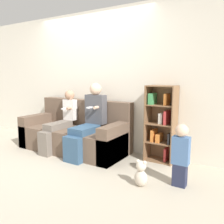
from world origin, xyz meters
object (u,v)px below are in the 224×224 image
at_px(child_seated, 60,121).
at_px(toddler_standing, 181,154).
at_px(teddy_bear, 141,174).
at_px(bookshelf, 162,123).
at_px(couch, 75,134).
at_px(adult_seated, 89,119).

height_order(child_seated, toddler_standing, child_seated).
bearing_deg(child_seated, teddy_bear, -16.50).
relative_size(toddler_standing, bookshelf, 0.65).
xyz_separation_m(couch, adult_seated, (0.40, -0.11, 0.33)).
bearing_deg(adult_seated, couch, 164.05).
height_order(couch, bookshelf, bookshelf).
height_order(couch, teddy_bear, couch).
xyz_separation_m(couch, toddler_standing, (2.06, -0.44, 0.12)).
distance_m(toddler_standing, bookshelf, 0.92).
xyz_separation_m(adult_seated, toddler_standing, (1.66, -0.33, -0.21)).
distance_m(adult_seated, bookshelf, 1.21).
relative_size(child_seated, bookshelf, 0.90).
xyz_separation_m(adult_seated, child_seated, (-0.62, -0.04, -0.08)).
xyz_separation_m(child_seated, teddy_bear, (1.88, -0.56, -0.39)).
bearing_deg(couch, toddler_standing, -12.07).
distance_m(adult_seated, toddler_standing, 1.71).
relative_size(couch, child_seated, 1.84).
distance_m(adult_seated, child_seated, 0.63).
bearing_deg(teddy_bear, couch, 156.85).
xyz_separation_m(adult_seated, teddy_bear, (1.26, -0.59, -0.47)).
bearing_deg(adult_seated, child_seated, -176.61).
xyz_separation_m(couch, child_seated, (-0.22, -0.15, 0.25)).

